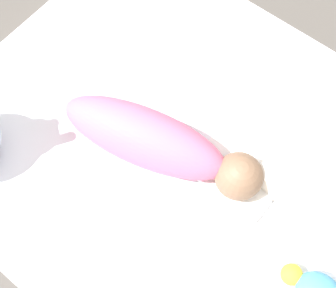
# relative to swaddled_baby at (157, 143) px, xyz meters

# --- Properties ---
(ground_plane) EXTENTS (12.00, 12.00, 0.00)m
(ground_plane) POSITION_rel_swaddled_baby_xyz_m (-0.07, -0.06, -0.23)
(ground_plane) COLOR #514C47
(bed_mattress) EXTENTS (1.35, 1.07, 0.16)m
(bed_mattress) POSITION_rel_swaddled_baby_xyz_m (-0.07, -0.06, -0.15)
(bed_mattress) COLOR white
(bed_mattress) RESTS_ON ground_plane
(burp_cloth) EXTENTS (0.23, 0.15, 0.02)m
(burp_cloth) POSITION_rel_swaddled_baby_xyz_m (-0.20, -0.08, -0.07)
(burp_cloth) COLOR white
(burp_cloth) RESTS_ON bed_mattress
(swaddled_baby) EXTENTS (0.55, 0.26, 0.16)m
(swaddled_baby) POSITION_rel_swaddled_baby_xyz_m (0.00, 0.00, 0.00)
(swaddled_baby) COLOR pink
(swaddled_baby) RESTS_ON bed_mattress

